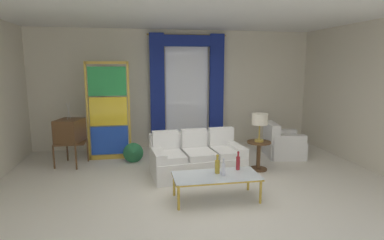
{
  "coord_description": "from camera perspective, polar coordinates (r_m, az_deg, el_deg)",
  "views": [
    {
      "loc": [
        -1.07,
        -5.11,
        2.12
      ],
      "look_at": [
        0.03,
        0.9,
        1.05
      ],
      "focal_mm": 29.44,
      "sensor_mm": 36.0,
      "label": 1
    }
  ],
  "objects": [
    {
      "name": "couch_white_long",
      "position": [
        6.24,
        0.79,
        -6.97
      ],
      "size": [
        1.83,
        1.08,
        0.86
      ],
      "color": "white",
      "rests_on": "ground"
    },
    {
      "name": "round_side_table",
      "position": [
        6.58,
        11.97,
        -5.85
      ],
      "size": [
        0.48,
        0.48,
        0.59
      ],
      "color": "brown",
      "rests_on": "ground"
    },
    {
      "name": "peacock_figurine",
      "position": [
        7.01,
        -10.6,
        -5.96
      ],
      "size": [
        0.44,
        0.6,
        0.5
      ],
      "color": "beige",
      "rests_on": "ground"
    },
    {
      "name": "stained_glass_divider",
      "position": [
        7.26,
        -14.87,
        1.2
      ],
      "size": [
        0.95,
        0.05,
        2.2
      ],
      "color": "gold",
      "rests_on": "ground"
    },
    {
      "name": "wall_right",
      "position": [
        7.44,
        29.24,
        3.9
      ],
      "size": [
        0.12,
        7.0,
        3.0
      ],
      "primitive_type": "cube",
      "color": "beige",
      "rests_on": "ground"
    },
    {
      "name": "vintage_tv",
      "position": [
        7.13,
        -21.26,
        -2.01
      ],
      "size": [
        0.66,
        0.71,
        1.35
      ],
      "color": "brown",
      "rests_on": "ground"
    },
    {
      "name": "bottle_amber_squat",
      "position": [
        5.29,
        8.33,
        -7.59
      ],
      "size": [
        0.06,
        0.06,
        0.32
      ],
      "color": "maroon",
      "rests_on": "coffee_table"
    },
    {
      "name": "ceiling_slab",
      "position": [
        6.07,
        -0.1,
        18.47
      ],
      "size": [
        8.0,
        7.6,
        0.04
      ],
      "primitive_type": "cube",
      "color": "white"
    },
    {
      "name": "bottle_crystal_tall",
      "position": [
        5.0,
        5.71,
        -8.75
      ],
      "size": [
        0.06,
        0.06,
        0.28
      ],
      "color": "silver",
      "rests_on": "coffee_table"
    },
    {
      "name": "armchair_white",
      "position": [
        7.67,
        15.94,
        -4.28
      ],
      "size": [
        0.94,
        0.93,
        0.8
      ],
      "color": "white",
      "rests_on": "ground"
    },
    {
      "name": "coffee_table",
      "position": [
        5.07,
        4.4,
        -10.24
      ],
      "size": [
        1.36,
        0.62,
        0.41
      ],
      "color": "silver",
      "rests_on": "ground"
    },
    {
      "name": "wall_rear",
      "position": [
        8.26,
        -2.92,
        5.62
      ],
      "size": [
        8.0,
        0.12,
        3.0
      ],
      "primitive_type": "cube",
      "color": "beige",
      "rests_on": "ground"
    },
    {
      "name": "table_lamp_brass",
      "position": [
        6.43,
        12.18,
        -0.07
      ],
      "size": [
        0.32,
        0.32,
        0.57
      ],
      "color": "#B29338",
      "rests_on": "round_side_table"
    },
    {
      "name": "ground_plane",
      "position": [
        5.63,
        1.4,
        -12.18
      ],
      "size": [
        16.0,
        16.0,
        0.0
      ],
      "primitive_type": "plane",
      "color": "silver"
    },
    {
      "name": "curtained_window",
      "position": [
        8.12,
        -0.86,
        7.26
      ],
      "size": [
        2.0,
        0.17,
        2.7
      ],
      "color": "white",
      "rests_on": "ground"
    },
    {
      "name": "bottle_blue_decanter",
      "position": [
        5.09,
        4.61,
        -8.26
      ],
      "size": [
        0.08,
        0.08,
        0.31
      ],
      "color": "gold",
      "rests_on": "coffee_table"
    }
  ]
}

